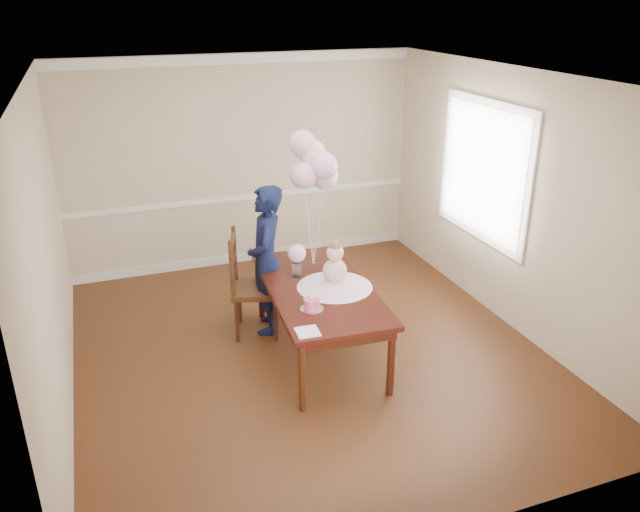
% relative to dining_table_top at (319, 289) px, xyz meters
% --- Properties ---
extents(floor, '(4.50, 5.00, 0.00)m').
position_rel_dining_table_top_xyz_m(floor, '(-0.10, 0.02, -0.70)').
color(floor, '#371C0D').
rests_on(floor, ground).
extents(ceiling, '(4.50, 5.00, 0.02)m').
position_rel_dining_table_top_xyz_m(ceiling, '(-0.10, 0.02, 2.00)').
color(ceiling, white).
rests_on(ceiling, wall_back).
extents(wall_back, '(4.50, 0.02, 2.70)m').
position_rel_dining_table_top_xyz_m(wall_back, '(-0.10, 2.52, 0.65)').
color(wall_back, '#BEA88B').
rests_on(wall_back, floor).
extents(wall_front, '(4.50, 0.02, 2.70)m').
position_rel_dining_table_top_xyz_m(wall_front, '(-0.10, -2.48, 0.65)').
color(wall_front, '#BEA88B').
rests_on(wall_front, floor).
extents(wall_left, '(0.02, 5.00, 2.70)m').
position_rel_dining_table_top_xyz_m(wall_left, '(-2.35, 0.02, 0.65)').
color(wall_left, '#BEA88B').
rests_on(wall_left, floor).
extents(wall_right, '(0.02, 5.00, 2.70)m').
position_rel_dining_table_top_xyz_m(wall_right, '(2.15, 0.02, 0.65)').
color(wall_right, '#BEA88B').
rests_on(wall_right, floor).
extents(chair_rail_trim, '(4.50, 0.02, 0.07)m').
position_rel_dining_table_top_xyz_m(chair_rail_trim, '(-0.10, 2.51, 0.20)').
color(chair_rail_trim, white).
rests_on(chair_rail_trim, wall_back).
extents(crown_molding, '(4.50, 0.02, 0.12)m').
position_rel_dining_table_top_xyz_m(crown_molding, '(-0.10, 2.51, 1.93)').
color(crown_molding, white).
rests_on(crown_molding, wall_back).
extents(baseboard_trim, '(4.50, 0.02, 0.12)m').
position_rel_dining_table_top_xyz_m(baseboard_trim, '(-0.10, 2.51, -0.64)').
color(baseboard_trim, silver).
rests_on(baseboard_trim, floor).
extents(window_frame, '(0.02, 1.66, 1.56)m').
position_rel_dining_table_top_xyz_m(window_frame, '(2.13, 0.52, 0.85)').
color(window_frame, white).
rests_on(window_frame, wall_right).
extents(window_blinds, '(0.01, 1.50, 1.40)m').
position_rel_dining_table_top_xyz_m(window_blinds, '(2.11, 0.52, 0.85)').
color(window_blinds, silver).
rests_on(window_blinds, wall_right).
extents(dining_table_top, '(1.10, 2.00, 0.05)m').
position_rel_dining_table_top_xyz_m(dining_table_top, '(0.00, 0.00, 0.00)').
color(dining_table_top, black).
rests_on(dining_table_top, table_leg_fl).
extents(table_apron, '(0.99, 1.90, 0.10)m').
position_rel_dining_table_top_xyz_m(table_apron, '(0.00, 0.00, -0.07)').
color(table_apron, black).
rests_on(table_apron, table_leg_fl).
extents(table_leg_fl, '(0.07, 0.07, 0.68)m').
position_rel_dining_table_top_xyz_m(table_leg_fl, '(-0.47, -0.86, -0.36)').
color(table_leg_fl, black).
rests_on(table_leg_fl, floor).
extents(table_leg_fr, '(0.07, 0.07, 0.68)m').
position_rel_dining_table_top_xyz_m(table_leg_fr, '(0.35, -0.92, -0.36)').
color(table_leg_fr, black).
rests_on(table_leg_fr, floor).
extents(table_leg_bl, '(0.07, 0.07, 0.68)m').
position_rel_dining_table_top_xyz_m(table_leg_bl, '(-0.35, 0.92, -0.36)').
color(table_leg_bl, black).
rests_on(table_leg_bl, floor).
extents(table_leg_br, '(0.07, 0.07, 0.68)m').
position_rel_dining_table_top_xyz_m(table_leg_br, '(0.47, 0.86, -0.36)').
color(table_leg_br, black).
rests_on(table_leg_br, floor).
extents(baby_skirt, '(0.78, 0.78, 0.10)m').
position_rel_dining_table_top_xyz_m(baby_skirt, '(0.14, -0.06, 0.07)').
color(baby_skirt, '#FFBBDF').
rests_on(baby_skirt, dining_table_top).
extents(baby_torso, '(0.23, 0.23, 0.23)m').
position_rel_dining_table_top_xyz_m(baby_torso, '(0.14, -0.06, 0.20)').
color(baby_torso, pink).
rests_on(baby_torso, baby_skirt).
extents(baby_head, '(0.16, 0.16, 0.16)m').
position_rel_dining_table_top_xyz_m(baby_head, '(0.14, -0.06, 0.38)').
color(baby_head, beige).
rests_on(baby_head, baby_torso).
extents(baby_hair, '(0.12, 0.12, 0.12)m').
position_rel_dining_table_top_xyz_m(baby_hair, '(0.14, -0.06, 0.44)').
color(baby_hair, brown).
rests_on(baby_hair, baby_head).
extents(cake_platter, '(0.23, 0.23, 0.01)m').
position_rel_dining_table_top_xyz_m(cake_platter, '(-0.22, -0.42, 0.03)').
color(cake_platter, silver).
rests_on(cake_platter, dining_table_top).
extents(birthday_cake, '(0.15, 0.15, 0.10)m').
position_rel_dining_table_top_xyz_m(birthday_cake, '(-0.22, -0.42, 0.08)').
color(birthday_cake, '#E0467A').
rests_on(birthday_cake, cake_platter).
extents(cake_flower_a, '(0.03, 0.03, 0.03)m').
position_rel_dining_table_top_xyz_m(cake_flower_a, '(-0.22, -0.42, 0.14)').
color(cake_flower_a, white).
rests_on(cake_flower_a, birthday_cake).
extents(cake_flower_b, '(0.03, 0.03, 0.03)m').
position_rel_dining_table_top_xyz_m(cake_flower_b, '(-0.19, -0.40, 0.14)').
color(cake_flower_b, silver).
rests_on(cake_flower_b, birthday_cake).
extents(rose_vase_near, '(0.10, 0.10, 0.16)m').
position_rel_dining_table_top_xyz_m(rose_vase_near, '(-0.13, 0.30, 0.10)').
color(rose_vase_near, silver).
rests_on(rose_vase_near, dining_table_top).
extents(roses_near, '(0.18, 0.18, 0.18)m').
position_rel_dining_table_top_xyz_m(roses_near, '(-0.13, 0.30, 0.28)').
color(roses_near, beige).
rests_on(roses_near, rose_vase_near).
extents(napkin, '(0.21, 0.21, 0.01)m').
position_rel_dining_table_top_xyz_m(napkin, '(-0.39, -0.80, 0.03)').
color(napkin, white).
rests_on(napkin, dining_table_top).
extents(balloon_weight, '(0.04, 0.04, 0.02)m').
position_rel_dining_table_top_xyz_m(balloon_weight, '(0.13, 0.53, 0.03)').
color(balloon_weight, silver).
rests_on(balloon_weight, dining_table_top).
extents(balloon_a, '(0.27, 0.27, 0.27)m').
position_rel_dining_table_top_xyz_m(balloon_a, '(0.04, 0.53, 0.99)').
color(balloon_a, '#ECA7C6').
rests_on(balloon_a, balloon_ribbon_a).
extents(balloon_b, '(0.27, 0.27, 0.27)m').
position_rel_dining_table_top_xyz_m(balloon_b, '(0.23, 0.47, 1.09)').
color(balloon_b, '#F9B0D4').
rests_on(balloon_b, balloon_ribbon_b).
extents(balloon_c, '(0.27, 0.27, 0.27)m').
position_rel_dining_table_top_xyz_m(balloon_c, '(0.16, 0.62, 1.19)').
color(balloon_c, '#FFB4C9').
rests_on(balloon_c, balloon_ribbon_c).
extents(balloon_d, '(0.27, 0.27, 0.27)m').
position_rel_dining_table_top_xyz_m(balloon_d, '(0.06, 0.65, 1.28)').
color(balloon_d, '#E6A3B5').
rests_on(balloon_d, balloon_ribbon_d).
extents(balloon_e, '(0.27, 0.27, 0.27)m').
position_rel_dining_table_top_xyz_m(balloon_e, '(0.28, 0.59, 0.94)').
color(balloon_e, '#FFB4D5').
rests_on(balloon_e, balloon_ribbon_e).
extents(balloon_ribbon_a, '(0.09, 0.01, 0.81)m').
position_rel_dining_table_top_xyz_m(balloon_ribbon_a, '(0.08, 0.53, 0.44)').
color(balloon_ribbon_a, white).
rests_on(balloon_ribbon_a, balloon_weight).
extents(balloon_ribbon_b, '(0.10, 0.06, 0.91)m').
position_rel_dining_table_top_xyz_m(balloon_ribbon_b, '(0.18, 0.50, 0.49)').
color(balloon_ribbon_b, white).
rests_on(balloon_ribbon_b, balloon_weight).
extents(balloon_ribbon_c, '(0.03, 0.09, 1.00)m').
position_rel_dining_table_top_xyz_m(balloon_ribbon_c, '(0.15, 0.57, 0.54)').
color(balloon_ribbon_c, silver).
rests_on(balloon_ribbon_c, balloon_weight).
extents(balloon_ribbon_d, '(0.07, 0.11, 1.10)m').
position_rel_dining_table_top_xyz_m(balloon_ribbon_d, '(0.10, 0.59, 0.59)').
color(balloon_ribbon_d, white).
rests_on(balloon_ribbon_d, balloon_weight).
extents(balloon_ribbon_e, '(0.14, 0.06, 0.75)m').
position_rel_dining_table_top_xyz_m(balloon_ribbon_e, '(0.21, 0.56, 0.42)').
color(balloon_ribbon_e, silver).
rests_on(balloon_ribbon_e, balloon_weight).
extents(dining_chair_seat, '(0.61, 0.61, 0.06)m').
position_rel_dining_table_top_xyz_m(dining_chair_seat, '(-0.48, 0.61, -0.20)').
color(dining_chair_seat, '#39200F').
rests_on(dining_chair_seat, chair_leg_fl).
extents(chair_leg_fl, '(0.06, 0.06, 0.48)m').
position_rel_dining_table_top_xyz_m(chair_leg_fl, '(-0.73, 0.48, -0.46)').
color(chair_leg_fl, '#32190D').
rests_on(chair_leg_fl, floor).
extents(chair_leg_fr, '(0.06, 0.06, 0.48)m').
position_rel_dining_table_top_xyz_m(chair_leg_fr, '(-0.35, 0.36, -0.46)').
color(chair_leg_fr, black).
rests_on(chair_leg_fr, floor).
extents(chair_leg_bl, '(0.06, 0.06, 0.48)m').
position_rel_dining_table_top_xyz_m(chair_leg_bl, '(-0.61, 0.86, -0.46)').
color(chair_leg_bl, '#3A1A0F').
rests_on(chair_leg_bl, floor).
extents(chair_leg_br, '(0.06, 0.06, 0.48)m').
position_rel_dining_table_top_xyz_m(chair_leg_br, '(-0.23, 0.74, -0.46)').
color(chair_leg_br, '#36170E').
rests_on(chair_leg_br, floor).
extents(chair_back_post_l, '(0.06, 0.06, 0.62)m').
position_rel_dining_table_top_xyz_m(chair_back_post_l, '(-0.75, 0.48, 0.12)').
color(chair_back_post_l, '#371E0F').
rests_on(chair_back_post_l, dining_chair_seat).
extents(chair_back_post_r, '(0.06, 0.06, 0.62)m').
position_rel_dining_table_top_xyz_m(chair_back_post_r, '(-0.63, 0.86, 0.12)').
color(chair_back_post_r, '#3B1B10').
rests_on(chair_back_post_r, dining_chair_seat).
extents(chair_slat_low, '(0.16, 0.43, 0.06)m').
position_rel_dining_table_top_xyz_m(chair_slat_low, '(-0.69, 0.67, -0.01)').
color(chair_slat_low, '#33130D').
rests_on(chair_slat_low, dining_chair_seat).
extents(chair_slat_mid, '(0.16, 0.43, 0.06)m').
position_rel_dining_table_top_xyz_m(chair_slat_mid, '(-0.69, 0.67, 0.16)').
color(chair_slat_mid, '#331C0E').
rests_on(chair_slat_mid, dining_chair_seat).
extents(chair_slat_top, '(0.16, 0.43, 0.06)m').
position_rel_dining_table_top_xyz_m(chair_slat_top, '(-0.69, 0.67, 0.34)').
color(chair_slat_top, '#361F0E').
rests_on(chair_slat_top, dining_chair_seat).
extents(woman, '(0.55, 0.67, 1.60)m').
position_rel_dining_table_top_xyz_m(woman, '(-0.35, 0.63, 0.10)').
color(woman, black).
rests_on(woman, floor).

